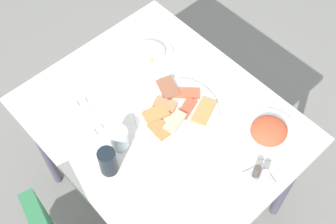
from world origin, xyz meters
The scene contains 11 objects.
ground_plane centered at (0.00, 0.00, 0.00)m, with size 6.00×6.00×0.00m, color gray.
dining_table centered at (0.00, 0.00, 0.68)m, with size 1.04×0.85×0.77m.
pide_platter centered at (-0.02, -0.06, 0.78)m, with size 0.34×0.34×0.04m.
salad_plate_greens centered at (0.29, -0.18, 0.79)m, with size 0.23×0.23×0.05m.
salad_plate_rice centered at (-0.33, -0.25, 0.79)m, with size 0.24×0.24×0.06m.
soda_can centered at (-0.03, 0.29, 0.83)m, with size 0.07×0.07×0.12m, color black.
drinking_glass centered at (0.02, 0.20, 0.82)m, with size 0.07×0.07×0.09m, color silver.
paper_napkin centered at (0.20, 0.21, 0.77)m, with size 0.13×0.13×0.00m, color white.
fork centered at (0.20, 0.19, 0.78)m, with size 0.17×0.02×0.01m, color silver.
spoon centered at (0.20, 0.23, 0.78)m, with size 0.19×0.02×0.01m, color silver.
condiment_caddy centered at (-0.43, -0.08, 0.79)m, with size 0.11×0.11×0.08m.
Camera 1 is at (-0.71, 0.62, 2.26)m, focal length 47.50 mm.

